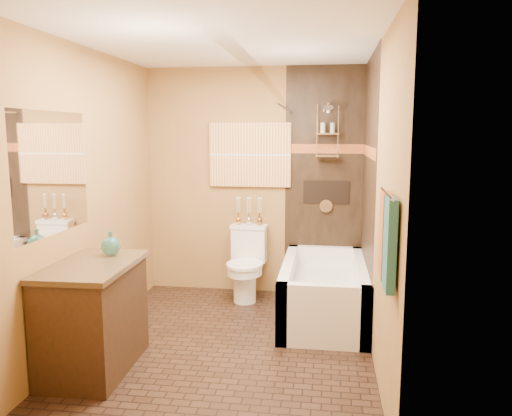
% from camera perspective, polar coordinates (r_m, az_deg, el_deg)
% --- Properties ---
extents(floor, '(3.00, 3.00, 0.00)m').
position_cam_1_polar(floor, '(4.43, -3.17, -15.30)').
color(floor, black).
rests_on(floor, ground).
extents(wall_left, '(0.02, 3.00, 2.50)m').
position_cam_1_polar(wall_left, '(4.48, -18.55, 1.19)').
color(wall_left, '#A4773F').
rests_on(wall_left, floor).
extents(wall_right, '(0.02, 3.00, 2.50)m').
position_cam_1_polar(wall_right, '(4.02, 13.69, 0.59)').
color(wall_right, '#A4773F').
rests_on(wall_right, floor).
extents(wall_back, '(2.40, 0.02, 2.50)m').
position_cam_1_polar(wall_back, '(5.55, -0.23, 3.01)').
color(wall_back, '#A4773F').
rests_on(wall_back, floor).
extents(wall_front, '(2.40, 0.02, 2.50)m').
position_cam_1_polar(wall_front, '(2.65, -9.79, -3.38)').
color(wall_front, '#A4773F').
rests_on(wall_front, floor).
extents(ceiling, '(3.00, 3.00, 0.00)m').
position_cam_1_polar(ceiling, '(4.11, -3.48, 18.51)').
color(ceiling, silver).
rests_on(ceiling, wall_back).
extents(alcove_tile_back, '(0.85, 0.01, 2.50)m').
position_cam_1_polar(alcove_tile_back, '(5.48, 7.80, 2.86)').
color(alcove_tile_back, black).
rests_on(alcove_tile_back, wall_back).
extents(alcove_tile_right, '(0.01, 1.50, 2.50)m').
position_cam_1_polar(alcove_tile_right, '(4.76, 12.71, 1.85)').
color(alcove_tile_right, black).
rests_on(alcove_tile_right, wall_right).
extents(mosaic_band_back, '(0.85, 0.01, 0.10)m').
position_cam_1_polar(mosaic_band_back, '(5.44, 7.88, 6.72)').
color(mosaic_band_back, maroon).
rests_on(mosaic_band_back, alcove_tile_back).
extents(mosaic_band_right, '(0.01, 1.50, 0.10)m').
position_cam_1_polar(mosaic_band_right, '(4.73, 12.74, 6.31)').
color(mosaic_band_right, maroon).
rests_on(mosaic_band_right, alcove_tile_right).
extents(alcove_niche, '(0.50, 0.01, 0.25)m').
position_cam_1_polar(alcove_niche, '(5.48, 8.04, 1.80)').
color(alcove_niche, black).
rests_on(alcove_niche, alcove_tile_back).
extents(shower_fixtures, '(0.24, 0.33, 1.16)m').
position_cam_1_polar(shower_fixtures, '(5.34, 8.16, 7.17)').
color(shower_fixtures, silver).
rests_on(shower_fixtures, floor).
extents(curtain_rod, '(0.03, 1.55, 0.03)m').
position_cam_1_polar(curtain_rod, '(4.74, 3.29, 11.35)').
color(curtain_rod, silver).
rests_on(curtain_rod, wall_back).
extents(towel_bar, '(0.02, 0.55, 0.02)m').
position_cam_1_polar(towel_bar, '(2.95, 14.77, 1.63)').
color(towel_bar, silver).
rests_on(towel_bar, wall_right).
extents(towel_teal, '(0.05, 0.22, 0.52)m').
position_cam_1_polar(towel_teal, '(2.87, 15.05, -4.05)').
color(towel_teal, '#225971').
rests_on(towel_teal, towel_bar).
extents(towel_rust, '(0.05, 0.22, 0.52)m').
position_cam_1_polar(towel_rust, '(3.12, 14.49, -3.01)').
color(towel_rust, '#94531A').
rests_on(towel_rust, towel_bar).
extents(sunset_painting, '(0.90, 0.04, 0.70)m').
position_cam_1_polar(sunset_painting, '(5.51, -0.69, 6.10)').
color(sunset_painting, '#CB742F').
rests_on(sunset_painting, wall_back).
extents(vanity_mirror, '(0.01, 1.00, 0.90)m').
position_cam_1_polar(vanity_mirror, '(3.95, -22.25, 3.71)').
color(vanity_mirror, white).
rests_on(vanity_mirror, wall_left).
extents(bathtub, '(0.80, 1.50, 0.55)m').
position_cam_1_polar(bathtub, '(4.97, 7.78, -9.91)').
color(bathtub, white).
rests_on(bathtub, floor).
extents(toilet, '(0.40, 0.59, 0.78)m').
position_cam_1_polar(toilet, '(5.43, -1.09, -6.29)').
color(toilet, white).
rests_on(toilet, floor).
extents(vanity, '(0.60, 0.96, 0.83)m').
position_cam_1_polar(vanity, '(4.05, -18.07, -11.67)').
color(vanity, black).
rests_on(vanity, floor).
extents(teal_bottle, '(0.16, 0.16, 0.24)m').
position_cam_1_polar(teal_bottle, '(4.11, -16.27, -3.90)').
color(teal_bottle, '#236B5B').
rests_on(teal_bottle, vanity).
extents(bud_vases, '(0.30, 0.06, 0.30)m').
position_cam_1_polar(bud_vases, '(5.49, -0.81, -0.28)').
color(bud_vases, '#BA8A3A').
rests_on(bud_vases, toilet).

